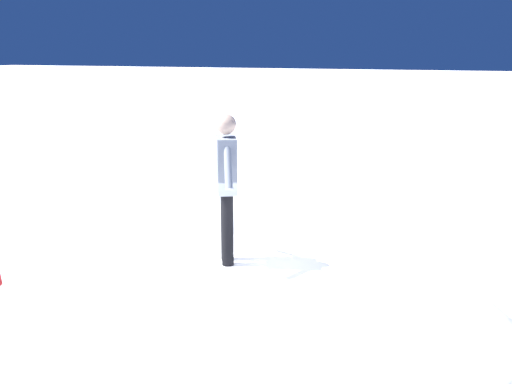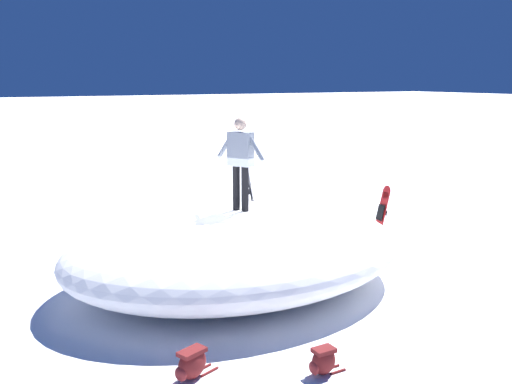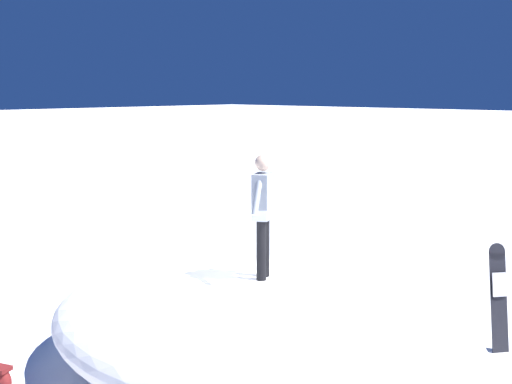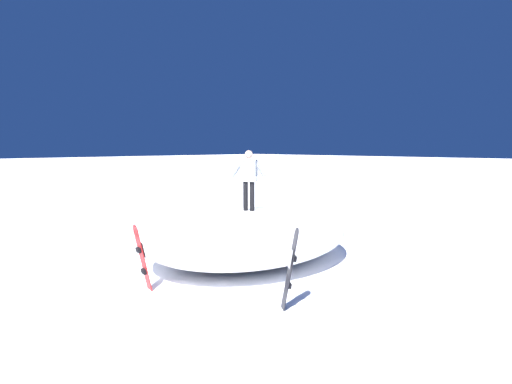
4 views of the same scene
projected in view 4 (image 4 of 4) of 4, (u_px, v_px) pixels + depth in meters
ground at (255, 256)px, 12.97m from camera, size 240.00×240.00×0.00m
snow_mound at (250, 234)px, 12.60m from camera, size 5.36×6.94×1.48m
snowboarder_standing at (249, 176)px, 12.28m from camera, size 0.97×0.59×1.77m
snowboard_primary_upright at (142, 257)px, 9.75m from camera, size 0.35×0.39×1.60m
snowboard_secondary_upright at (291, 267)px, 8.68m from camera, size 0.42×0.42×1.72m
backpack_near at (238, 229)px, 16.17m from camera, size 0.43×0.70×0.42m
backpack_far at (192, 232)px, 15.56m from camera, size 0.26×0.54×0.39m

